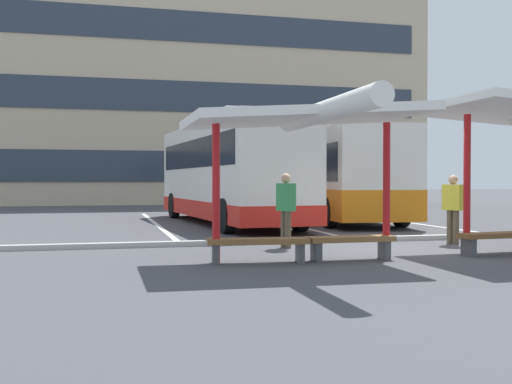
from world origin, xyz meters
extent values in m
plane|color=#47474C|center=(0.00, 0.00, 0.00)|extent=(160.00, 160.00, 0.00)
cube|color=#C6B293|center=(0.00, 31.30, 8.60)|extent=(30.65, 11.18, 17.19)
cube|color=#2D3847|center=(0.00, 25.68, 2.36)|extent=(28.20, 0.08, 1.89)
cube|color=#2D3847|center=(0.00, 25.68, 6.66)|extent=(28.20, 0.08, 1.89)
cube|color=#2D3847|center=(0.00, 25.68, 10.96)|extent=(28.20, 0.08, 1.89)
cube|color=silver|center=(-1.98, 8.68, 1.85)|extent=(3.28, 11.00, 3.15)
cube|color=red|center=(-1.98, 8.68, 0.55)|extent=(3.33, 11.04, 0.56)
cube|color=black|center=(-1.98, 8.68, 2.40)|extent=(3.25, 10.14, 0.94)
cube|color=black|center=(-2.41, 14.05, 2.23)|extent=(2.14, 0.25, 1.89)
cube|color=silver|center=(-1.87, 7.33, 3.60)|extent=(1.63, 2.31, 0.36)
cylinder|color=black|center=(-3.39, 12.40, 0.50)|extent=(0.38, 1.02, 1.00)
cylinder|color=black|center=(-1.17, 12.57, 0.50)|extent=(0.38, 1.02, 1.00)
cylinder|color=black|center=(-2.78, 4.78, 0.50)|extent=(0.38, 1.02, 1.00)
cylinder|color=black|center=(-0.56, 4.96, 0.50)|extent=(0.38, 1.02, 1.00)
cube|color=silver|center=(2.20, 9.60, 1.74)|extent=(3.37, 10.87, 2.92)
cube|color=orange|center=(2.20, 9.60, 0.75)|extent=(3.41, 10.92, 0.95)
cube|color=black|center=(2.20, 9.60, 2.06)|extent=(3.33, 10.02, 1.18)
cube|color=black|center=(2.59, 14.91, 2.09)|extent=(2.28, 0.25, 1.75)
cube|color=silver|center=(2.10, 8.26, 3.38)|extent=(1.71, 2.31, 0.36)
cylinder|color=black|center=(1.29, 13.43, 0.50)|extent=(0.37, 1.02, 1.00)
cylinder|color=black|center=(3.67, 13.25, 0.50)|extent=(0.37, 1.02, 1.00)
cylinder|color=black|center=(0.73, 5.94, 0.50)|extent=(0.37, 1.02, 1.00)
cylinder|color=black|center=(3.11, 5.76, 0.50)|extent=(0.37, 1.02, 1.00)
cube|color=white|center=(-4.38, 8.85, 0.00)|extent=(0.16, 14.00, 0.01)
cube|color=white|center=(0.00, 8.85, 0.00)|extent=(0.16, 14.00, 0.01)
cube|color=white|center=(4.38, 8.85, 0.00)|extent=(0.16, 14.00, 0.01)
cylinder|color=red|center=(-4.20, -1.35, 1.31)|extent=(0.14, 0.14, 2.61)
cylinder|color=red|center=(-0.88, -1.35, 1.31)|extent=(0.14, 0.14, 2.61)
cube|color=white|center=(-2.54, -1.35, 2.69)|extent=(4.33, 2.54, 0.42)
cylinder|color=white|center=(-2.54, -2.47, 2.66)|extent=(0.36, 4.33, 0.36)
cube|color=brown|center=(-3.44, -1.40, 0.40)|extent=(1.89, 0.65, 0.10)
cube|color=#4C4C51|center=(-4.21, -1.30, 0.17)|extent=(0.16, 0.35, 0.35)
cube|color=#4C4C51|center=(-2.67, -1.50, 0.17)|extent=(0.16, 0.35, 0.35)
cube|color=brown|center=(-1.64, -1.42, 0.40)|extent=(1.68, 0.43, 0.10)
cube|color=#4C4C51|center=(-2.33, -1.42, 0.17)|extent=(0.12, 0.34, 0.35)
cube|color=#4C4C51|center=(-0.95, -1.41, 0.17)|extent=(0.12, 0.34, 0.35)
cylinder|color=red|center=(0.93, -1.25, 1.41)|extent=(0.14, 0.14, 2.83)
cube|color=brown|center=(1.51, -1.37, 0.40)|extent=(1.68, 0.62, 0.10)
cube|color=#4C4C51|center=(0.85, -1.45, 0.17)|extent=(0.16, 0.35, 0.35)
cube|color=#ADADA8|center=(0.00, 1.77, 0.06)|extent=(44.00, 0.24, 0.12)
cylinder|color=brown|center=(-2.24, 0.97, 0.41)|extent=(0.14, 0.14, 0.82)
cylinder|color=brown|center=(-2.20, 0.81, 0.41)|extent=(0.14, 0.14, 0.82)
cube|color=#338C4C|center=(-2.22, 0.89, 1.13)|extent=(0.35, 0.52, 0.62)
sphere|color=tan|center=(-2.22, 0.89, 1.55)|extent=(0.22, 0.22, 0.22)
cylinder|color=brown|center=(1.84, 0.59, 0.40)|extent=(0.14, 0.14, 0.80)
cylinder|color=brown|center=(1.77, 0.74, 0.40)|extent=(0.14, 0.14, 0.80)
cube|color=gold|center=(1.81, 0.67, 1.11)|extent=(0.40, 0.52, 0.60)
sphere|color=tan|center=(1.81, 0.67, 1.52)|extent=(0.22, 0.22, 0.22)
camera|label=1|loc=(-6.20, -12.25, 1.50)|focal=43.37mm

